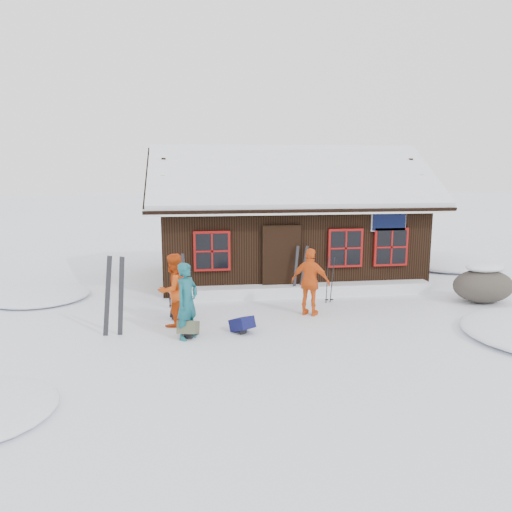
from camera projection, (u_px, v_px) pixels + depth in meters
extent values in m
plane|color=white|center=(263.00, 321.00, 12.09)|extent=(120.00, 120.00, 0.00)
cube|color=black|center=(285.00, 240.00, 16.95)|extent=(8.00, 5.00, 2.50)
cube|color=black|center=(295.00, 178.00, 15.14)|extent=(8.90, 3.14, 1.88)
cube|color=black|center=(278.00, 176.00, 18.01)|extent=(8.90, 3.14, 1.88)
cube|color=white|center=(295.00, 174.00, 15.11)|extent=(8.72, 3.07, 1.86)
cube|color=white|center=(278.00, 172.00, 17.99)|extent=(8.72, 3.07, 1.86)
cube|color=white|center=(286.00, 151.00, 16.42)|extent=(8.81, 0.22, 0.14)
cube|color=silver|center=(306.00, 211.00, 13.85)|extent=(8.90, 0.10, 0.20)
cube|color=black|center=(281.00, 261.00, 14.42)|extent=(1.00, 0.10, 2.00)
cube|color=black|center=(389.00, 220.00, 14.62)|extent=(1.00, 0.06, 0.60)
cube|color=maroon|center=(212.00, 251.00, 14.08)|extent=(1.04, 0.10, 1.14)
cube|color=black|center=(212.00, 251.00, 14.05)|extent=(0.90, 0.04, 1.00)
cube|color=maroon|center=(345.00, 248.00, 14.60)|extent=(1.04, 0.10, 1.14)
cube|color=black|center=(346.00, 248.00, 14.57)|extent=(0.90, 0.04, 1.00)
cube|color=maroon|center=(391.00, 247.00, 14.79)|extent=(1.04, 0.10, 1.14)
cube|color=black|center=(391.00, 247.00, 14.75)|extent=(0.90, 0.04, 1.00)
cube|color=white|center=(303.00, 290.00, 14.45)|extent=(7.60, 0.60, 0.35)
ellipsoid|color=white|center=(40.00, 298.00, 14.22)|extent=(2.80, 2.80, 0.34)
ellipsoid|color=white|center=(447.00, 265.00, 19.01)|extent=(4.00, 4.00, 0.48)
imported|color=#13555D|center=(187.00, 301.00, 10.75)|extent=(0.70, 0.73, 1.68)
imported|color=#C7400E|center=(173.00, 290.00, 11.64)|extent=(1.06, 1.04, 1.72)
imported|color=#E45917|center=(310.00, 282.00, 12.46)|extent=(1.07, 0.90, 1.71)
imported|color=black|center=(178.00, 297.00, 12.18)|extent=(0.66, 0.59, 1.13)
ellipsoid|color=#4A433B|center=(483.00, 286.00, 13.74)|extent=(1.67, 1.25, 0.92)
ellipsoid|color=white|center=(484.00, 272.00, 13.67)|extent=(1.05, 0.76, 0.23)
cube|color=black|center=(108.00, 297.00, 10.95)|extent=(0.28, 0.09, 1.85)
cube|color=black|center=(121.00, 297.00, 10.93)|extent=(0.25, 0.16, 1.85)
cube|color=black|center=(175.00, 283.00, 12.95)|extent=(0.15, 0.06, 1.55)
cube|color=black|center=(184.00, 283.00, 12.93)|extent=(0.14, 0.08, 1.55)
cube|color=black|center=(296.00, 273.00, 14.24)|extent=(0.24, 0.19, 1.53)
cube|color=black|center=(303.00, 272.00, 14.35)|extent=(0.30, 0.08, 1.53)
cylinder|color=black|center=(327.00, 281.00, 13.66)|extent=(0.09, 0.12, 1.32)
cylinder|color=black|center=(332.00, 281.00, 13.68)|extent=(0.09, 0.12, 1.32)
cube|color=#0F1142|center=(242.00, 327.00, 11.26)|extent=(0.59, 0.62, 0.27)
cube|color=#4D5139|center=(188.00, 330.00, 10.98)|extent=(0.51, 0.60, 0.29)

